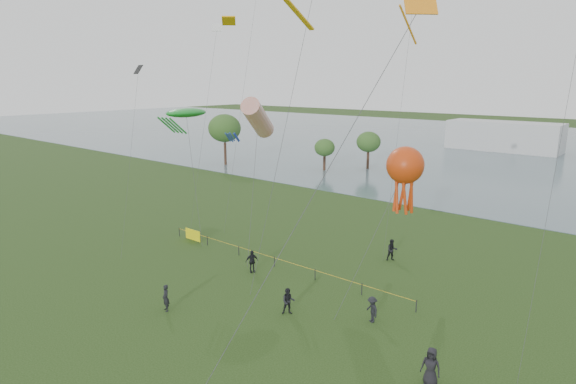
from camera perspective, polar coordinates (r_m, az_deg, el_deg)
The scene contains 14 objects.
lake at distance 113.45m, azimuth 30.59°, elevation 4.00°, with size 400.00×120.00×0.08m, color #4F656C.
pavilion_left at distance 110.78m, azimuth 24.20°, elevation 6.05°, with size 22.00×8.00×6.00m, color silver.
trees at distance 81.66m, azimuth -2.22°, elevation 6.90°, with size 25.82×17.27×8.76m.
fence at distance 42.40m, azimuth -7.88°, elevation -6.09°, with size 24.07×0.07×1.05m.
spectator_a at distance 30.99m, azimuth 0.04°, elevation -12.82°, with size 0.83×0.65×1.71m, color black.
spectator_b at distance 30.51m, azimuth 9.93°, elevation -13.55°, with size 1.06×0.61×1.64m, color black.
spectator_c at distance 37.33m, azimuth -4.30°, elevation -8.19°, with size 1.02×0.43×1.75m, color black.
spectator_d at distance 25.53m, azimuth 16.58°, elevation -19.23°, with size 0.96×0.62×1.96m, color black.
spectator_f at distance 32.33m, azimuth -14.29°, elevation -12.07°, with size 0.64×0.42×1.75m, color black.
spectator_g at distance 40.41m, azimuth 12.22°, elevation -6.74°, with size 0.87×0.68×1.79m, color black.
kite_windsock at distance 40.26m, azimuth -3.60°, elevation 8.70°, with size 4.71×6.34×13.16m.
kite_creature at distance 43.95m, azimuth -12.02°, elevation 9.12°, with size 3.73×4.54×12.00m.
kite_octopus at distance 29.45m, azimuth 13.71°, elevation 2.97°, with size 3.61×4.62×10.61m.
kite_delta at distance 20.11m, azimuth 13.61°, elevation 18.29°, with size 4.44×12.69×18.03m.
Camera 1 is at (17.61, -11.14, 14.41)m, focal length 30.00 mm.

